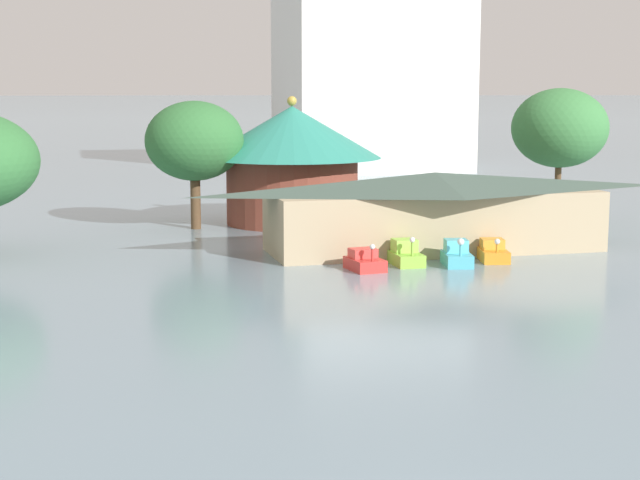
{
  "coord_description": "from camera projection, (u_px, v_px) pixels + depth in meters",
  "views": [
    {
      "loc": [
        -8.0,
        -18.99,
        9.92
      ],
      "look_at": [
        2.19,
        21.16,
        3.46
      ],
      "focal_mm": 55.86,
      "sensor_mm": 36.0,
      "label": 1
    }
  ],
  "objects": [
    {
      "name": "background_building_block",
      "position": [
        371.0,
        69.0,
        117.09
      ],
      "size": [
        20.93,
        16.9,
        23.56
      ],
      "color": "silver",
      "rests_on": "ground"
    },
    {
      "name": "pedal_boat_red",
      "position": [
        365.0,
        262.0,
        53.88
      ],
      "size": [
        1.9,
        2.52,
        1.57
      ],
      "rotation": [
        0.0,
        0.0,
        -1.44
      ],
      "color": "red",
      "rests_on": "ground"
    },
    {
      "name": "boathouse",
      "position": [
        434.0,
        210.0,
        59.93
      ],
      "size": [
        21.51,
        7.04,
        4.75
      ],
      "color": "tan",
      "rests_on": "ground"
    },
    {
      "name": "pedal_boat_lime",
      "position": [
        406.0,
        255.0,
        55.47
      ],
      "size": [
        1.51,
        2.56,
        1.72
      ],
      "rotation": [
        0.0,
        0.0,
        -1.58
      ],
      "color": "#8CCC3F",
      "rests_on": "ground"
    },
    {
      "name": "shoreline_tree_right",
      "position": [
        560.0,
        128.0,
        69.9
      ],
      "size": [
        6.77,
        6.77,
        9.73
      ],
      "color": "brown",
      "rests_on": "ground"
    },
    {
      "name": "green_roof_pavilion",
      "position": [
        292.0,
        156.0,
        71.52
      ],
      "size": [
        12.85,
        12.85,
        9.16
      ],
      "color": "brown",
      "rests_on": "ground"
    },
    {
      "name": "pedal_boat_cyan",
      "position": [
        457.0,
        255.0,
        55.24
      ],
      "size": [
        1.89,
        2.71,
        1.68
      ],
      "rotation": [
        0.0,
        0.0,
        -1.76
      ],
      "color": "#4CB7CC",
      "rests_on": "ground"
    },
    {
      "name": "pedal_boat_orange",
      "position": [
        493.0,
        252.0,
        56.7
      ],
      "size": [
        2.02,
        2.86,
        1.45
      ],
      "rotation": [
        0.0,
        0.0,
        -1.79
      ],
      "color": "orange",
      "rests_on": "ground"
    },
    {
      "name": "shoreline_tree_mid",
      "position": [
        194.0,
        141.0,
        68.51
      ],
      "size": [
        6.81,
        6.81,
        8.87
      ],
      "color": "brown",
      "rests_on": "ground"
    }
  ]
}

